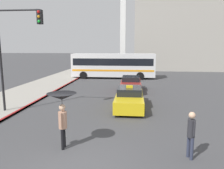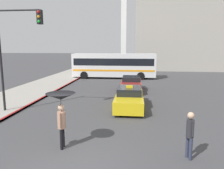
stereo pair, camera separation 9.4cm
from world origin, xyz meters
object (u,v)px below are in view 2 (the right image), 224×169
at_px(pedestrian_man, 190,132).
at_px(traffic_light, 15,41).
at_px(sedan_red, 131,84).
at_px(pedestrian_with_umbrella, 61,104).
at_px(city_bus, 114,65).
at_px(monument_cross, 124,1).
at_px(taxi, 129,98).

xyz_separation_m(pedestrian_man, traffic_light, (-9.08, 4.76, 3.34)).
bearing_deg(sedan_red, pedestrian_with_umbrella, 78.32).
bearing_deg(pedestrian_man, city_bus, 173.95).
relative_size(pedestrian_man, monument_cross, 0.09).
relative_size(sedan_red, pedestrian_with_umbrella, 1.87).
bearing_deg(pedestrian_man, sedan_red, 171.81).
bearing_deg(pedestrian_man, traffic_light, -136.60).
xyz_separation_m(pedestrian_with_umbrella, monument_cross, (0.78, 30.08, 9.76)).
bearing_deg(city_bus, taxi, -170.18).
xyz_separation_m(taxi, traffic_light, (-6.72, -1.88, 3.73)).
relative_size(sedan_red, traffic_light, 0.66).
xyz_separation_m(taxi, sedan_red, (0.01, 5.73, 0.00)).
relative_size(city_bus, traffic_light, 1.68).
height_order(city_bus, pedestrian_with_umbrella, city_bus).
bearing_deg(pedestrian_with_umbrella, taxi, -22.12).
xyz_separation_m(taxi, monument_cross, (-1.71, 23.76, 10.96)).
height_order(taxi, traffic_light, traffic_light).
bearing_deg(city_bus, pedestrian_man, -166.97).
bearing_deg(pedestrian_man, pedestrian_with_umbrella, -112.65).
bearing_deg(taxi, city_bus, -80.31).
height_order(sedan_red, pedestrian_with_umbrella, pedestrian_with_umbrella).
relative_size(city_bus, monument_cross, 0.53).
distance_m(city_bus, pedestrian_man, 21.54).
bearing_deg(taxi, pedestrian_man, 109.53).
xyz_separation_m(city_bus, pedestrian_man, (4.80, -20.99, -0.76)).
distance_m(pedestrian_man, monument_cross, 32.44).
relative_size(city_bus, pedestrian_with_umbrella, 4.76).
xyz_separation_m(taxi, pedestrian_man, (2.35, -6.64, 0.39)).
height_order(pedestrian_with_umbrella, monument_cross, monument_cross).
bearing_deg(taxi, traffic_light, 15.62).
relative_size(pedestrian_with_umbrella, traffic_light, 0.35).
relative_size(taxi, traffic_light, 0.72).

